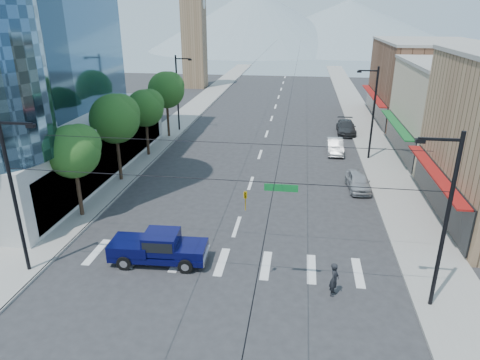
{
  "coord_description": "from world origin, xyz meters",
  "views": [
    {
      "loc": [
        3.94,
        -19.69,
        13.7
      ],
      "look_at": [
        0.07,
        7.11,
        3.0
      ],
      "focal_mm": 32.0,
      "sensor_mm": 36.0,
      "label": 1
    }
  ],
  "objects_px": {
    "parked_car_far": "(346,127)",
    "pickup_truck": "(158,247)",
    "pedestrian": "(334,279)",
    "parked_car_near": "(358,181)",
    "parked_car_mid": "(335,146)"
  },
  "relations": [
    {
      "from": "parked_car_far",
      "to": "pickup_truck",
      "type": "bearing_deg",
      "value": -112.89
    },
    {
      "from": "pickup_truck",
      "to": "pedestrian",
      "type": "bearing_deg",
      "value": -12.54
    },
    {
      "from": "parked_car_near",
      "to": "pedestrian",
      "type": "bearing_deg",
      "value": -104.94
    },
    {
      "from": "pickup_truck",
      "to": "parked_car_mid",
      "type": "bearing_deg",
      "value": 60.43
    },
    {
      "from": "pedestrian",
      "to": "parked_car_near",
      "type": "bearing_deg",
      "value": 6.15
    },
    {
      "from": "parked_car_mid",
      "to": "pedestrian",
      "type": "bearing_deg",
      "value": -94.21
    },
    {
      "from": "parked_car_mid",
      "to": "parked_car_far",
      "type": "relative_size",
      "value": 0.84
    },
    {
      "from": "pedestrian",
      "to": "parked_car_far",
      "type": "height_order",
      "value": "pedestrian"
    },
    {
      "from": "pickup_truck",
      "to": "parked_car_mid",
      "type": "xyz_separation_m",
      "value": [
        11.44,
        22.63,
        -0.27
      ]
    },
    {
      "from": "pedestrian",
      "to": "parked_car_near",
      "type": "distance_m",
      "value": 14.95
    },
    {
      "from": "parked_car_near",
      "to": "parked_car_far",
      "type": "height_order",
      "value": "parked_car_far"
    },
    {
      "from": "pickup_truck",
      "to": "parked_car_far",
      "type": "relative_size",
      "value": 1.09
    },
    {
      "from": "pedestrian",
      "to": "parked_car_mid",
      "type": "relative_size",
      "value": 0.42
    },
    {
      "from": "pedestrian",
      "to": "parked_car_far",
      "type": "bearing_deg",
      "value": 11.1
    },
    {
      "from": "pedestrian",
      "to": "parked_car_mid",
      "type": "xyz_separation_m",
      "value": [
        1.52,
        24.35,
        -0.19
      ]
    }
  ]
}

